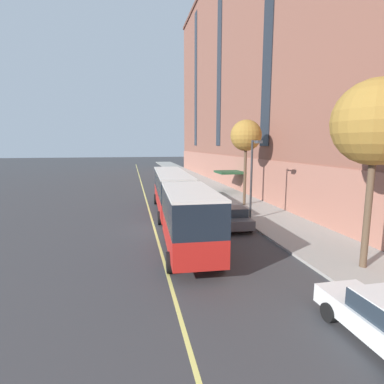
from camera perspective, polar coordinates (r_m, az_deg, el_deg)
ground_plane at (r=21.44m, az=-5.68°, el=-7.02°), size 260.00×260.00×0.00m
sidewalk at (r=26.56m, az=13.03°, el=-3.91°), size 5.07×160.00×0.15m
city_bus at (r=22.11m, az=-3.04°, el=-0.91°), size 3.49×20.10×3.62m
parked_car_black_1 at (r=41.52m, az=-1.69°, el=1.89°), size 1.99×4.60×1.56m
parked_car_green_2 at (r=50.74m, az=-3.41°, el=3.17°), size 2.03×4.78×1.56m
parked_car_darkgray_3 at (r=21.78m, az=7.67°, el=-4.67°), size 2.14×4.61×1.56m
street_tree_near_corner at (r=15.80m, az=31.64°, el=11.10°), size 3.80×3.80×8.62m
street_tree_mid_block at (r=28.97m, az=10.25°, el=10.45°), size 2.91×2.91×8.08m
street_lamp at (r=22.96m, az=11.52°, el=3.94°), size 0.36×1.48×6.10m
fire_hydrant at (r=35.10m, az=3.23°, el=0.11°), size 0.42×0.24×0.72m
lane_centerline at (r=24.28m, az=-7.68°, el=-5.14°), size 0.16×140.00×0.01m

